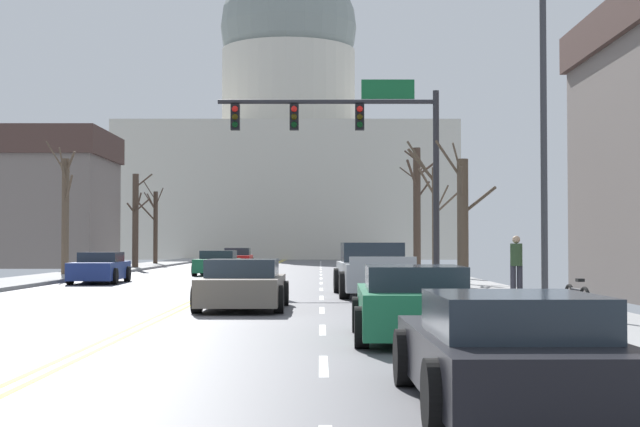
# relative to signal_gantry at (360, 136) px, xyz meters

# --- Properties ---
(ground) EXTENTS (20.00, 180.00, 0.20)m
(ground) POSITION_rel_signal_gantry_xyz_m (-4.86, -13.06, -5.41)
(ground) COLOR #505055
(signal_gantry) EXTENTS (7.91, 0.41, 7.32)m
(signal_gantry) POSITION_rel_signal_gantry_xyz_m (0.00, 0.00, 0.00)
(signal_gantry) COLOR #28282D
(signal_gantry) RESTS_ON ground
(street_lamp_right) EXTENTS (2.13, 0.24, 8.92)m
(street_lamp_right) POSITION_rel_signal_gantry_xyz_m (3.10, -13.86, -0.10)
(street_lamp_right) COLOR #333338
(street_lamp_right) RESTS_ON ground
(capitol_building) EXTENTS (34.67, 20.95, 35.17)m
(capitol_building) POSITION_rel_signal_gantry_xyz_m (-4.86, 70.43, 6.89)
(capitol_building) COLOR beige
(capitol_building) RESTS_ON ground
(pickup_truck_near_00) EXTENTS (2.44, 5.76, 1.62)m
(pickup_truck_near_00) POSITION_rel_signal_gantry_xyz_m (0.25, -4.66, -4.70)
(pickup_truck_near_00) COLOR #ADB2B7
(pickup_truck_near_00) RESTS_ON ground
(sedan_near_01) EXTENTS (2.12, 4.43, 1.22)m
(sedan_near_01) POSITION_rel_signal_gantry_xyz_m (-3.27, -10.85, -4.86)
(sedan_near_01) COLOR #6B6056
(sedan_near_01) RESTS_ON ground
(sedan_near_02) EXTENTS (2.04, 4.30, 1.23)m
(sedan_near_02) POSITION_rel_signal_gantry_xyz_m (0.13, -18.24, -4.83)
(sedan_near_02) COLOR #1E7247
(sedan_near_02) RESTS_ON ground
(sedan_near_03) EXTENTS (1.96, 4.44, 1.13)m
(sedan_near_03) POSITION_rel_signal_gantry_xyz_m (0.42, -24.78, -4.89)
(sedan_near_03) COLOR black
(sedan_near_03) RESTS_ON ground
(sedan_oncoming_00) EXTENTS (2.02, 4.60, 1.24)m
(sedan_oncoming_00) POSITION_rel_signal_gantry_xyz_m (-10.29, 4.63, -4.84)
(sedan_oncoming_00) COLOR navy
(sedan_oncoming_00) RESTS_ON ground
(sedan_oncoming_01) EXTENTS (2.21, 4.29, 1.24)m
(sedan_oncoming_01) POSITION_rel_signal_gantry_xyz_m (-6.57, 14.25, -4.85)
(sedan_oncoming_01) COLOR #1E7247
(sedan_oncoming_01) RESTS_ON ground
(sedan_oncoming_02) EXTENTS (2.04, 4.27, 1.31)m
(sedan_oncoming_02) POSITION_rel_signal_gantry_xyz_m (-6.73, 27.76, -4.82)
(sedan_oncoming_02) COLOR #B71414
(sedan_oncoming_02) RESTS_ON ground
(flank_building_01) EXTENTS (12.00, 9.77, 9.16)m
(flank_building_01) POSITION_rel_signal_gantry_xyz_m (-21.68, 30.81, -0.79)
(flank_building_01) COLOR slate
(flank_building_01) RESTS_ON ground
(bare_tree_00) EXTENTS (1.60, 2.63, 5.92)m
(bare_tree_00) POSITION_rel_signal_gantry_xyz_m (3.11, 10.51, -2.18)
(bare_tree_00) COLOR #423328
(bare_tree_00) RESTS_ON ground
(bare_tree_01) EXTENTS (1.28, 2.50, 6.25)m
(bare_tree_01) POSITION_rel_signal_gantry_xyz_m (-13.53, 11.49, -2.32)
(bare_tree_01) COLOR brown
(bare_tree_01) RESTS_ON ground
(bare_tree_02) EXTENTS (2.14, 2.02, 4.82)m
(bare_tree_02) POSITION_rel_signal_gantry_xyz_m (3.23, -3.06, -3.10)
(bare_tree_02) COLOR brown
(bare_tree_02) RESTS_ON ground
(bare_tree_03) EXTENTS (1.95, 2.28, 5.99)m
(bare_tree_03) POSITION_rel_signal_gantry_xyz_m (-13.44, 35.79, -2.47)
(bare_tree_03) COLOR #423328
(bare_tree_03) RESTS_ON ground
(bare_tree_04) EXTENTS (2.00, 1.29, 5.47)m
(bare_tree_04) POSITION_rel_signal_gantry_xyz_m (3.01, 3.04, -2.70)
(bare_tree_04) COLOR brown
(bare_tree_04) RESTS_ON ground
(bare_tree_05) EXTENTS (1.36, 1.50, 5.77)m
(bare_tree_05) POSITION_rel_signal_gantry_xyz_m (-12.66, 24.39, -2.36)
(bare_tree_05) COLOR #423328
(bare_tree_05) RESTS_ON ground
(pedestrian_00) EXTENTS (0.35, 0.34, 1.68)m
(pedestrian_00) POSITION_rel_signal_gantry_xyz_m (4.14, -7.03, -4.36)
(pedestrian_00) COLOR #33333D
(pedestrian_00) RESTS_ON ground
(bicycle_parked) EXTENTS (0.12, 1.77, 0.85)m
(bicycle_parked) POSITION_rel_signal_gantry_xyz_m (3.33, -16.43, -4.94)
(bicycle_parked) COLOR black
(bicycle_parked) RESTS_ON ground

